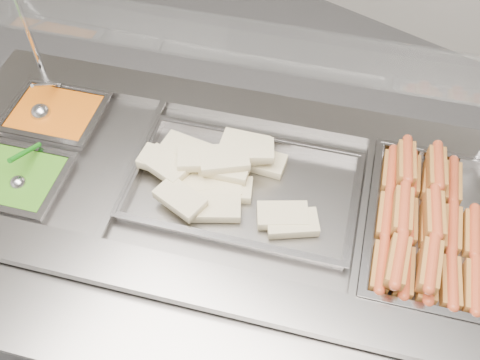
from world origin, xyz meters
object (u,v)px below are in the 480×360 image
Objects in this scene: serving_spoon at (20,178)px; pan_hotdogs at (426,230)px; ladle at (41,111)px; sneeze_guard at (242,42)px; steam_counter at (227,253)px; pan_wraps at (243,190)px.

pan_hotdogs is at bearing 28.60° from serving_spoon.
ladle reaches higher than pan_hotdogs.
sneeze_guard is 0.74m from ladle.
steam_counter is at bearing -68.29° from sneeze_guard.
steam_counter is 0.71m from pan_hotdogs.
serving_spoon is (-0.42, -0.54, -0.34)m from sneeze_guard.
steam_counter is 2.63× the size of pan_wraps.
ladle is at bearing -150.97° from sneeze_guard.
ladle reaches higher than pan_wraps.
ladle is 0.28m from serving_spoon.
serving_spoon is (0.16, -0.22, 0.00)m from ladle.
serving_spoon is (-0.55, -0.37, 0.03)m from pan_wraps.
ladle is (-0.65, -0.13, 0.44)m from steam_counter.
sneeze_guard is 2.10× the size of pan_wraps.
sneeze_guard is 9.15× the size of ladle.
sneeze_guard reaches higher than steam_counter.
steam_counter is 11.85× the size of serving_spoon.
pan_hotdogs is 3.67× the size of serving_spoon.
sneeze_guard is at bearing 127.05° from pan_wraps.
pan_hotdogs is at bearing 21.71° from pan_wraps.
pan_hotdogs and pan_wraps have the same top height.
serving_spoon is (-1.05, -0.57, 0.05)m from pan_hotdogs.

